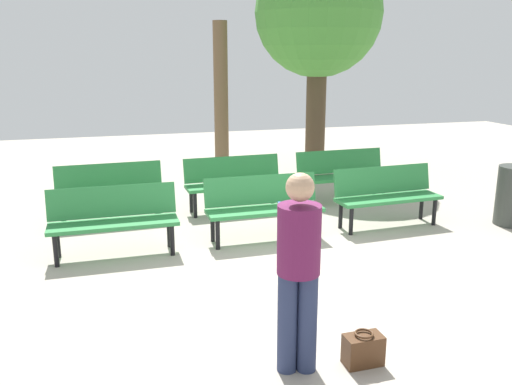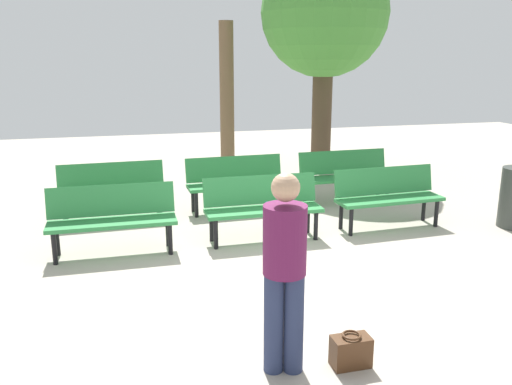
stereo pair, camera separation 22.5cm
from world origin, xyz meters
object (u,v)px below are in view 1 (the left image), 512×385
at_px(visitor_with_backpack, 298,261).
at_px(tree_1, 221,97).
at_px(bench_r1_c0, 110,189).
at_px(bench_r1_c1, 234,180).
at_px(bench_r0_c1, 263,204).
at_px(handbag, 363,349).
at_px(bench_r0_c2, 386,193).
at_px(tree_0, 318,15).
at_px(bench_r0_c0, 113,217).
at_px(bench_r1_c2, 342,172).

bearing_deg(visitor_with_backpack, tree_1, -83.91).
relative_size(bench_r1_c0, visitor_with_backpack, 0.98).
bearing_deg(bench_r1_c0, bench_r1_c1, -0.45).
height_order(bench_r0_c1, visitor_with_backpack, visitor_with_backpack).
height_order(bench_r1_c0, handbag, bench_r1_c0).
distance_m(bench_r0_c1, tree_1, 4.87).
distance_m(bench_r0_c2, tree_0, 4.98).
height_order(tree_0, handbag, tree_0).
bearing_deg(handbag, bench_r0_c2, 58.29).
bearing_deg(bench_r0_c2, bench_r1_c1, 141.80).
bearing_deg(handbag, bench_r1_c0, 112.10).
height_order(tree_0, visitor_with_backpack, tree_0).
xyz_separation_m(bench_r0_c0, bench_r1_c2, (3.90, 1.61, 0.00)).
bearing_deg(bench_r0_c1, bench_r0_c2, 2.04).
xyz_separation_m(bench_r1_c1, bench_r1_c2, (1.95, 0.06, 0.00)).
relative_size(tree_0, visitor_with_backpack, 2.83).
xyz_separation_m(bench_r0_c0, tree_0, (4.46, 4.24, 2.78)).
height_order(bench_r0_c2, tree_1, tree_1).
xyz_separation_m(bench_r0_c2, handbag, (-2.04, -3.31, -0.37)).
height_order(bench_r0_c1, tree_1, tree_1).
bearing_deg(handbag, tree_0, 70.89).
relative_size(tree_1, visitor_with_backpack, 1.92).
bearing_deg(tree_1, bench_r1_c2, -65.73).
height_order(bench_r0_c2, bench_r1_c1, same).
relative_size(bench_r0_c2, handbag, 5.02).
relative_size(bench_r0_c0, handbag, 4.96).
height_order(bench_r0_c1, bench_r1_c2, same).
xyz_separation_m(bench_r0_c1, handbag, (-0.11, -3.23, -0.37)).
relative_size(tree_0, handbag, 14.44).
height_order(bench_r1_c0, tree_0, tree_0).
relative_size(bench_r0_c0, bench_r1_c2, 0.99).
xyz_separation_m(bench_r0_c1, bench_r1_c0, (-2.01, 1.45, 0.00)).
xyz_separation_m(bench_r0_c2, bench_r1_c0, (-3.94, 1.37, 0.00)).
relative_size(bench_r0_c1, bench_r0_c2, 0.99).
xyz_separation_m(bench_r0_c1, visitor_with_backpack, (-0.66, -3.12, 0.43)).
relative_size(bench_r1_c1, visitor_with_backpack, 0.98).
bearing_deg(tree_1, bench_r0_c2, -72.48).
xyz_separation_m(bench_r0_c2, bench_r1_c2, (-0.04, 1.47, 0.00)).
distance_m(bench_r1_c0, bench_r1_c1, 1.96).
xyz_separation_m(bench_r1_c1, handbag, (-0.06, -4.72, -0.37)).
bearing_deg(tree_1, tree_0, -15.30).
bearing_deg(bench_r0_c0, visitor_with_backpack, -66.19).
relative_size(bench_r1_c0, tree_1, 0.51).
distance_m(bench_r0_c2, visitor_with_backpack, 4.14).
bearing_deg(bench_r0_c0, tree_0, 43.72).
relative_size(bench_r1_c2, tree_1, 0.51).
relative_size(bench_r1_c1, tree_1, 0.51).
bearing_deg(tree_0, handbag, -109.11).
bearing_deg(bench_r0_c1, visitor_with_backpack, -102.32).
relative_size(bench_r1_c1, bench_r1_c2, 1.00).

